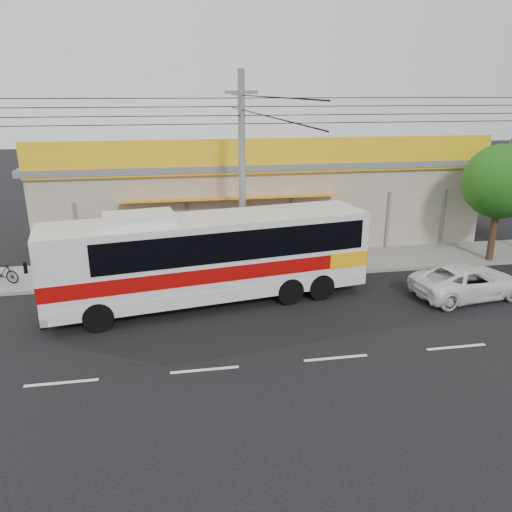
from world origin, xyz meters
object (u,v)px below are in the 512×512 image
at_px(coach_bus, 215,253).
at_px(motorbike_dark, 2,273).
at_px(motorbike_red, 159,259).
at_px(utility_pole, 241,110).
at_px(tree_near, 503,184).
at_px(white_car, 469,282).

height_order(coach_bus, motorbike_dark, coach_bus).
distance_m(motorbike_red, motorbike_dark, 6.41).
relative_size(motorbike_red, utility_pole, 0.06).
height_order(motorbike_red, motorbike_dark, motorbike_red).
bearing_deg(coach_bus, tree_near, 0.57).
distance_m(coach_bus, white_car, 10.01).
bearing_deg(utility_pole, white_car, -21.73).
bearing_deg(white_car, motorbike_red, 61.49).
distance_m(motorbike_red, utility_pole, 7.38).
distance_m(coach_bus, motorbike_red, 4.25).
bearing_deg(motorbike_red, utility_pole, -138.00).
bearing_deg(motorbike_dark, motorbike_red, -66.33).
bearing_deg(coach_bus, motorbike_red, 113.41).
bearing_deg(utility_pole, tree_near, 0.74).
height_order(motorbike_dark, tree_near, tree_near).
bearing_deg(motorbike_dark, coach_bus, -89.04).
relative_size(motorbike_dark, tree_near, 0.27).
xyz_separation_m(coach_bus, white_car, (9.85, -1.23, -1.35)).
xyz_separation_m(white_car, utility_pole, (-8.48, 3.38, 6.42)).
bearing_deg(tree_near, utility_pole, -179.26).
bearing_deg(coach_bus, motorbike_dark, 151.01).
distance_m(white_car, utility_pole, 11.16).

